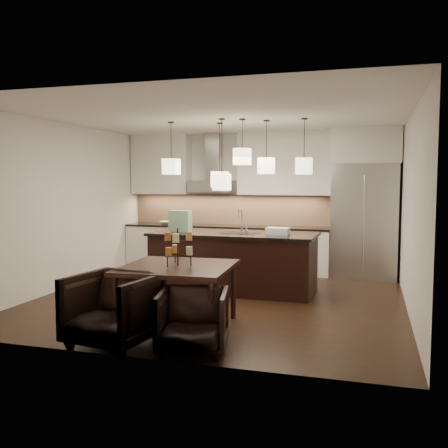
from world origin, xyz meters
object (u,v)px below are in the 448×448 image
(dining_table, at_px, (178,297))
(armchair_right, at_px, (193,321))
(armchair_left, at_px, (113,309))
(refrigerator, at_px, (364,221))
(island_body, at_px, (234,263))

(dining_table, height_order, armchair_right, dining_table)
(armchair_left, bearing_deg, refrigerator, 70.41)
(refrigerator, relative_size, dining_table, 1.64)
(island_body, xyz_separation_m, armchair_left, (-0.55, -3.07, -0.06))
(refrigerator, relative_size, armchair_right, 2.89)
(refrigerator, bearing_deg, island_body, -139.18)
(dining_table, height_order, armchair_left, armchair_left)
(armchair_right, bearing_deg, refrigerator, 58.10)
(armchair_right, bearing_deg, dining_table, 109.21)
(armchair_left, bearing_deg, dining_table, 69.67)
(refrigerator, xyz_separation_m, island_body, (-2.05, -1.77, -0.61))
(refrigerator, bearing_deg, armchair_left, -118.25)
(armchair_right, bearing_deg, island_body, 84.51)
(island_body, xyz_separation_m, armchair_right, (0.38, -3.01, -0.13))
(refrigerator, height_order, armchair_left, refrigerator)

